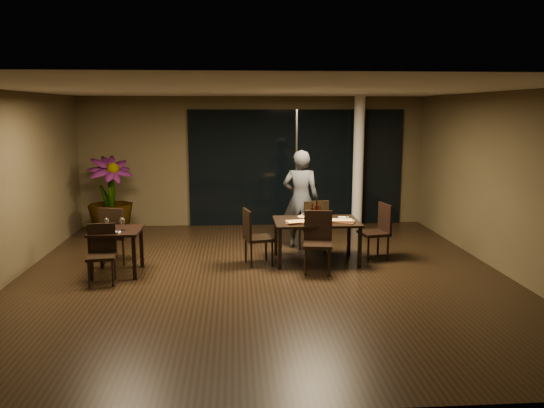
{
  "coord_description": "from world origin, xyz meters",
  "views": [
    {
      "loc": [
        -0.44,
        -8.35,
        2.69
      ],
      "look_at": [
        0.21,
        0.84,
        1.05
      ],
      "focal_mm": 35.0,
      "sensor_mm": 36.0,
      "label": 1
    }
  ],
  "objects_px": {
    "main_table": "(316,225)",
    "potted_plant": "(110,197)",
    "chair_main_far": "(314,223)",
    "chair_side_far": "(116,232)",
    "bottle_a": "(312,212)",
    "chair_side_near": "(102,250)",
    "side_table": "(116,237)",
    "chair_main_near": "(318,238)",
    "chair_main_right": "(378,228)",
    "bottle_b": "(320,213)",
    "bottle_c": "(317,210)",
    "diner": "(301,199)",
    "chair_main_left": "(254,234)"
  },
  "relations": [
    {
      "from": "chair_main_far",
      "to": "chair_main_right",
      "type": "distance_m",
      "value": 1.21
    },
    {
      "from": "chair_main_right",
      "to": "potted_plant",
      "type": "distance_m",
      "value": 5.73
    },
    {
      "from": "chair_main_right",
      "to": "potted_plant",
      "type": "bearing_deg",
      "value": -124.26
    },
    {
      "from": "chair_main_near",
      "to": "chair_main_right",
      "type": "height_order",
      "value": "chair_main_near"
    },
    {
      "from": "chair_main_near",
      "to": "bottle_c",
      "type": "xyz_separation_m",
      "value": [
        0.09,
        0.71,
        0.35
      ]
    },
    {
      "from": "bottle_b",
      "to": "bottle_c",
      "type": "distance_m",
      "value": 0.13
    },
    {
      "from": "bottle_a",
      "to": "bottle_b",
      "type": "bearing_deg",
      "value": -26.9
    },
    {
      "from": "chair_main_left",
      "to": "chair_side_near",
      "type": "distance_m",
      "value": 2.54
    },
    {
      "from": "chair_side_far",
      "to": "potted_plant",
      "type": "relative_size",
      "value": 0.59
    },
    {
      "from": "chair_main_far",
      "to": "chair_side_far",
      "type": "height_order",
      "value": "chair_main_far"
    },
    {
      "from": "chair_main_far",
      "to": "chair_side_near",
      "type": "xyz_separation_m",
      "value": [
        -3.58,
        -1.49,
        -0.06
      ]
    },
    {
      "from": "chair_main_near",
      "to": "potted_plant",
      "type": "xyz_separation_m",
      "value": [
        -4.06,
        2.9,
        0.28
      ]
    },
    {
      "from": "main_table",
      "to": "chair_main_near",
      "type": "relative_size",
      "value": 1.47
    },
    {
      "from": "bottle_c",
      "to": "main_table",
      "type": "bearing_deg",
      "value": -100.88
    },
    {
      "from": "bottle_a",
      "to": "chair_main_left",
      "type": "bearing_deg",
      "value": -168.57
    },
    {
      "from": "main_table",
      "to": "chair_main_far",
      "type": "xyz_separation_m",
      "value": [
        0.04,
        0.56,
        -0.1
      ]
    },
    {
      "from": "bottle_a",
      "to": "chair_side_far",
      "type": "bearing_deg",
      "value": 178.64
    },
    {
      "from": "bottle_c",
      "to": "diner",
      "type": "bearing_deg",
      "value": 101.51
    },
    {
      "from": "chair_main_right",
      "to": "bottle_c",
      "type": "relative_size",
      "value": 2.99
    },
    {
      "from": "chair_main_right",
      "to": "bottle_a",
      "type": "bearing_deg",
      "value": -100.08
    },
    {
      "from": "chair_side_far",
      "to": "diner",
      "type": "height_order",
      "value": "diner"
    },
    {
      "from": "chair_main_far",
      "to": "bottle_a",
      "type": "relative_size",
      "value": 3.42
    },
    {
      "from": "side_table",
      "to": "bottle_b",
      "type": "height_order",
      "value": "bottle_b"
    },
    {
      "from": "main_table",
      "to": "chair_main_right",
      "type": "xyz_separation_m",
      "value": [
        1.15,
        0.09,
        -0.11
      ]
    },
    {
      "from": "bottle_a",
      "to": "chair_main_far",
      "type": "bearing_deg",
      "value": 77.44
    },
    {
      "from": "bottle_c",
      "to": "chair_main_far",
      "type": "bearing_deg",
      "value": 87.19
    },
    {
      "from": "main_table",
      "to": "bottle_b",
      "type": "xyz_separation_m",
      "value": [
        0.06,
        -0.01,
        0.21
      ]
    },
    {
      "from": "chair_main_near",
      "to": "chair_side_far",
      "type": "relative_size",
      "value": 1.01
    },
    {
      "from": "chair_main_left",
      "to": "chair_side_far",
      "type": "bearing_deg",
      "value": 69.71
    },
    {
      "from": "chair_main_left",
      "to": "bottle_a",
      "type": "distance_m",
      "value": 1.13
    },
    {
      "from": "chair_side_far",
      "to": "potted_plant",
      "type": "xyz_separation_m",
      "value": [
        -0.57,
        2.16,
        0.29
      ]
    },
    {
      "from": "potted_plant",
      "to": "bottle_c",
      "type": "height_order",
      "value": "potted_plant"
    },
    {
      "from": "chair_main_far",
      "to": "chair_main_right",
      "type": "xyz_separation_m",
      "value": [
        1.11,
        -0.47,
        -0.0
      ]
    },
    {
      "from": "chair_main_right",
      "to": "diner",
      "type": "bearing_deg",
      "value": -136.22
    },
    {
      "from": "chair_main_left",
      "to": "chair_main_right",
      "type": "distance_m",
      "value": 2.29
    },
    {
      "from": "chair_main_right",
      "to": "bottle_c",
      "type": "bearing_deg",
      "value": -102.62
    },
    {
      "from": "side_table",
      "to": "bottle_a",
      "type": "distance_m",
      "value": 3.39
    },
    {
      "from": "bottle_b",
      "to": "chair_main_near",
      "type": "bearing_deg",
      "value": -102.06
    },
    {
      "from": "main_table",
      "to": "potted_plant",
      "type": "xyz_separation_m",
      "value": [
        -4.12,
        2.3,
        0.18
      ]
    },
    {
      "from": "potted_plant",
      "to": "bottle_c",
      "type": "xyz_separation_m",
      "value": [
        4.14,
        -2.19,
        0.07
      ]
    },
    {
      "from": "chair_side_far",
      "to": "diner",
      "type": "relative_size",
      "value": 0.52
    },
    {
      "from": "side_table",
      "to": "chair_main_near",
      "type": "relative_size",
      "value": 0.78
    },
    {
      "from": "main_table",
      "to": "chair_main_left",
      "type": "xyz_separation_m",
      "value": [
        -1.12,
        -0.16,
        -0.12
      ]
    },
    {
      "from": "side_table",
      "to": "bottle_c",
      "type": "distance_m",
      "value": 3.49
    },
    {
      "from": "chair_main_near",
      "to": "bottle_c",
      "type": "bearing_deg",
      "value": 92.27
    },
    {
      "from": "chair_side_far",
      "to": "side_table",
      "type": "bearing_deg",
      "value": 122.39
    },
    {
      "from": "chair_side_far",
      "to": "bottle_b",
      "type": "bearing_deg",
      "value": -163.03
    },
    {
      "from": "main_table",
      "to": "chair_main_left",
      "type": "relative_size",
      "value": 1.51
    },
    {
      "from": "chair_side_near",
      "to": "chair_side_far",
      "type": "bearing_deg",
      "value": 83.07
    },
    {
      "from": "main_table",
      "to": "diner",
      "type": "bearing_deg",
      "value": 99.09
    }
  ]
}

